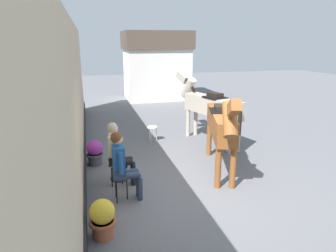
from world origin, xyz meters
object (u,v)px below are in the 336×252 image
(flower_planter_far, at_px, (95,152))
(satchel_bag, at_px, (121,164))
(seated_visitor_near, at_px, (122,163))
(seated_visitor_far, at_px, (117,151))
(spare_stool_white, at_px, (152,129))
(flower_planter_near, at_px, (103,218))
(saddled_horse_far, at_px, (209,105))
(saddled_horse_near, at_px, (222,125))

(flower_planter_far, relative_size, satchel_bag, 2.29)
(seated_visitor_near, xyz_separation_m, seated_visitor_far, (-0.02, 0.70, 0.00))
(seated_visitor_far, height_order, flower_planter_far, seated_visitor_far)
(seated_visitor_far, bearing_deg, spare_stool_white, 64.22)
(seated_visitor_far, distance_m, flower_planter_near, 1.91)
(satchel_bag, bearing_deg, seated_visitor_far, 99.50)
(satchel_bag, bearing_deg, seated_visitor_near, 104.62)
(saddled_horse_far, xyz_separation_m, flower_planter_near, (-3.39, -4.00, -0.82))
(saddled_horse_far, height_order, spare_stool_white, saddled_horse_far)
(saddled_horse_far, relative_size, flower_planter_far, 4.53)
(flower_planter_far, bearing_deg, saddled_horse_far, 15.16)
(seated_visitor_far, bearing_deg, saddled_horse_far, 36.55)
(flower_planter_near, bearing_deg, seated_visitor_far, 76.60)
(seated_visitor_near, distance_m, flower_planter_far, 2.08)
(satchel_bag, bearing_deg, saddled_horse_near, 179.72)
(seated_visitor_near, xyz_separation_m, spare_stool_white, (1.31, 3.45, -0.38))
(flower_planter_near, bearing_deg, seated_visitor_near, 67.88)
(spare_stool_white, bearing_deg, seated_visitor_near, -110.78)
(satchel_bag, bearing_deg, flower_planter_near, 97.32)
(flower_planter_near, height_order, satchel_bag, flower_planter_near)
(seated_visitor_far, relative_size, satchel_bag, 4.96)
(seated_visitor_near, relative_size, saddled_horse_far, 0.48)
(flower_planter_far, height_order, spare_stool_white, flower_planter_far)
(flower_planter_far, relative_size, spare_stool_white, 1.39)
(spare_stool_white, bearing_deg, saddled_horse_near, -68.21)
(flower_planter_near, bearing_deg, saddled_horse_far, 49.71)
(flower_planter_near, xyz_separation_m, spare_stool_white, (1.76, 4.56, 0.07))
(spare_stool_white, xyz_separation_m, satchel_bag, (-1.17, -1.87, -0.30))
(seated_visitor_far, relative_size, saddled_horse_far, 0.48)
(seated_visitor_near, bearing_deg, flower_planter_far, 103.43)
(flower_planter_far, xyz_separation_m, satchel_bag, (0.61, -0.39, -0.23))
(seated_visitor_far, bearing_deg, satchel_bag, 79.84)
(saddled_horse_near, relative_size, flower_planter_far, 4.55)
(flower_planter_near, bearing_deg, saddled_horse_near, 33.57)
(flower_planter_far, bearing_deg, spare_stool_white, 39.74)
(seated_visitor_near, distance_m, saddled_horse_far, 4.15)
(seated_visitor_far, distance_m, spare_stool_white, 3.08)
(saddled_horse_far, bearing_deg, satchel_bag, -154.95)
(saddled_horse_near, xyz_separation_m, satchel_bag, (-2.24, 0.81, -1.06))
(flower_planter_far, bearing_deg, seated_visitor_far, -70.41)
(seated_visitor_far, xyz_separation_m, saddled_horse_near, (2.40, 0.07, 0.38))
(flower_planter_near, bearing_deg, flower_planter_far, 90.41)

